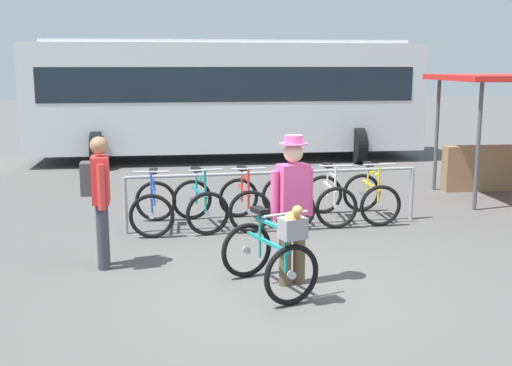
{
  "coord_description": "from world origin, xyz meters",
  "views": [
    {
      "loc": [
        -1.48,
        -6.6,
        2.51
      ],
      "look_at": [
        -0.08,
        1.3,
        1.0
      ],
      "focal_mm": 44.79,
      "sensor_mm": 36.0,
      "label": 1
    }
  ],
  "objects_px": {
    "racked_bike_black": "(287,200)",
    "pedestrian_with_backpack": "(99,194)",
    "racked_bike_red": "(244,202)",
    "racked_bike_white": "(330,198)",
    "person_with_featured_bike": "(293,204)",
    "racked_bike_blue": "(154,206)",
    "racked_bike_teal": "(199,204)",
    "bus_distant": "(226,93)",
    "featured_bicycle": "(273,251)",
    "racked_bike_yellow": "(371,197)"
  },
  "relations": [
    {
      "from": "bus_distant",
      "to": "featured_bicycle",
      "type": "bearing_deg",
      "value": -94.59
    },
    {
      "from": "featured_bicycle",
      "to": "racked_bike_yellow",
      "type": "bearing_deg",
      "value": 54.01
    },
    {
      "from": "racked_bike_teal",
      "to": "racked_bike_black",
      "type": "height_order",
      "value": "same"
    },
    {
      "from": "racked_bike_blue",
      "to": "bus_distant",
      "type": "distance_m",
      "value": 7.56
    },
    {
      "from": "featured_bicycle",
      "to": "person_with_featured_bike",
      "type": "distance_m",
      "value": 0.61
    },
    {
      "from": "racked_bike_teal",
      "to": "person_with_featured_bike",
      "type": "bearing_deg",
      "value": -73.66
    },
    {
      "from": "racked_bike_teal",
      "to": "racked_bike_red",
      "type": "height_order",
      "value": "same"
    },
    {
      "from": "racked_bike_black",
      "to": "racked_bike_white",
      "type": "distance_m",
      "value": 0.7
    },
    {
      "from": "racked_bike_yellow",
      "to": "person_with_featured_bike",
      "type": "bearing_deg",
      "value": -124.95
    },
    {
      "from": "racked_bike_blue",
      "to": "person_with_featured_bike",
      "type": "distance_m",
      "value": 3.21
    },
    {
      "from": "racked_bike_red",
      "to": "featured_bicycle",
      "type": "height_order",
      "value": "featured_bicycle"
    },
    {
      "from": "racked_bike_red",
      "to": "racked_bike_black",
      "type": "bearing_deg",
      "value": 1.14
    },
    {
      "from": "racked_bike_red",
      "to": "racked_bike_white",
      "type": "distance_m",
      "value": 1.4
    },
    {
      "from": "racked_bike_blue",
      "to": "person_with_featured_bike",
      "type": "height_order",
      "value": "person_with_featured_bike"
    },
    {
      "from": "racked_bike_blue",
      "to": "racked_bike_red",
      "type": "distance_m",
      "value": 1.4
    },
    {
      "from": "racked_bike_teal",
      "to": "racked_bike_black",
      "type": "distance_m",
      "value": 1.4
    },
    {
      "from": "bus_distant",
      "to": "racked_bike_blue",
      "type": "bearing_deg",
      "value": -106.05
    },
    {
      "from": "person_with_featured_bike",
      "to": "racked_bike_yellow",
      "type": "bearing_deg",
      "value": 55.05
    },
    {
      "from": "racked_bike_blue",
      "to": "racked_bike_teal",
      "type": "xyz_separation_m",
      "value": [
        0.7,
        0.01,
        -0.0
      ]
    },
    {
      "from": "racked_bike_teal",
      "to": "racked_bike_red",
      "type": "distance_m",
      "value": 0.7
    },
    {
      "from": "racked_bike_teal",
      "to": "racked_bike_white",
      "type": "xyz_separation_m",
      "value": [
        2.1,
        0.04,
        0.0
      ]
    },
    {
      "from": "racked_bike_black",
      "to": "racked_bike_yellow",
      "type": "relative_size",
      "value": 0.98
    },
    {
      "from": "racked_bike_black",
      "to": "pedestrian_with_backpack",
      "type": "relative_size",
      "value": 0.68
    },
    {
      "from": "person_with_featured_bike",
      "to": "racked_bike_red",
      "type": "bearing_deg",
      "value": 92.38
    },
    {
      "from": "racked_bike_white",
      "to": "person_with_featured_bike",
      "type": "distance_m",
      "value": 3.16
    },
    {
      "from": "person_with_featured_bike",
      "to": "pedestrian_with_backpack",
      "type": "distance_m",
      "value": 2.41
    },
    {
      "from": "racked_bike_teal",
      "to": "bus_distant",
      "type": "height_order",
      "value": "bus_distant"
    },
    {
      "from": "racked_bike_black",
      "to": "pedestrian_with_backpack",
      "type": "height_order",
      "value": "pedestrian_with_backpack"
    },
    {
      "from": "racked_bike_white",
      "to": "racked_bike_teal",
      "type": "bearing_deg",
      "value": -178.86
    },
    {
      "from": "racked_bike_yellow",
      "to": "person_with_featured_bike",
      "type": "distance_m",
      "value": 3.51
    },
    {
      "from": "racked_bike_blue",
      "to": "racked_bike_red",
      "type": "relative_size",
      "value": 1.02
    },
    {
      "from": "racked_bike_teal",
      "to": "pedestrian_with_backpack",
      "type": "distance_m",
      "value": 2.31
    },
    {
      "from": "racked_bike_red",
      "to": "racked_bike_yellow",
      "type": "xyz_separation_m",
      "value": [
        2.1,
        0.04,
        0.0
      ]
    },
    {
      "from": "racked_bike_blue",
      "to": "pedestrian_with_backpack",
      "type": "bearing_deg",
      "value": -110.98
    },
    {
      "from": "racked_bike_black",
      "to": "pedestrian_with_backpack",
      "type": "distance_m",
      "value": 3.36
    },
    {
      "from": "racked_bike_teal",
      "to": "featured_bicycle",
      "type": "bearing_deg",
      "value": -80.03
    },
    {
      "from": "racked_bike_blue",
      "to": "bus_distant",
      "type": "bearing_deg",
      "value": 73.95
    },
    {
      "from": "racked_bike_black",
      "to": "person_with_featured_bike",
      "type": "height_order",
      "value": "person_with_featured_bike"
    },
    {
      "from": "racked_bike_yellow",
      "to": "person_with_featured_bike",
      "type": "height_order",
      "value": "person_with_featured_bike"
    },
    {
      "from": "racked_bike_red",
      "to": "person_with_featured_bike",
      "type": "distance_m",
      "value": 2.86
    },
    {
      "from": "racked_bike_black",
      "to": "featured_bicycle",
      "type": "relative_size",
      "value": 0.89
    },
    {
      "from": "racked_bike_teal",
      "to": "bus_distant",
      "type": "relative_size",
      "value": 0.12
    },
    {
      "from": "racked_bike_black",
      "to": "racked_bike_white",
      "type": "relative_size",
      "value": 0.97
    },
    {
      "from": "racked_bike_teal",
      "to": "person_with_featured_bike",
      "type": "height_order",
      "value": "person_with_featured_bike"
    },
    {
      "from": "racked_bike_yellow",
      "to": "racked_bike_black",
      "type": "bearing_deg",
      "value": -178.86
    },
    {
      "from": "racked_bike_black",
      "to": "racked_bike_yellow",
      "type": "distance_m",
      "value": 1.4
    },
    {
      "from": "racked_bike_yellow",
      "to": "bus_distant",
      "type": "height_order",
      "value": "bus_distant"
    },
    {
      "from": "bus_distant",
      "to": "racked_bike_white",
      "type": "bearing_deg",
      "value": -84.02
    },
    {
      "from": "racked_bike_blue",
      "to": "racked_bike_red",
      "type": "xyz_separation_m",
      "value": [
        1.4,
        0.03,
        0.0
      ]
    },
    {
      "from": "pedestrian_with_backpack",
      "to": "bus_distant",
      "type": "height_order",
      "value": "bus_distant"
    }
  ]
}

